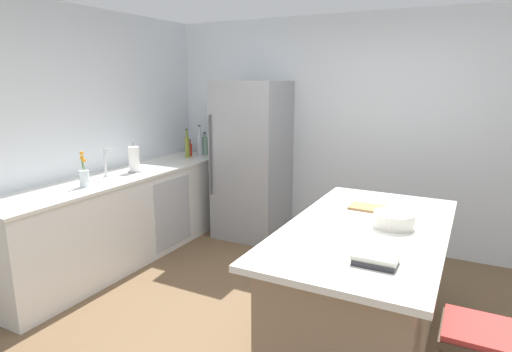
% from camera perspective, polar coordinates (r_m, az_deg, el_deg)
% --- Properties ---
extents(ground_plane, '(7.20, 7.20, 0.00)m').
position_cam_1_polar(ground_plane, '(3.40, 3.24, -21.02)').
color(ground_plane, brown).
extents(wall_rear, '(6.00, 0.10, 2.60)m').
position_cam_1_polar(wall_rear, '(5.00, 14.23, 5.66)').
color(wall_rear, silver).
rests_on(wall_rear, ground_plane).
extents(wall_left, '(0.10, 6.00, 2.60)m').
position_cam_1_polar(wall_left, '(4.46, -26.57, 3.88)').
color(wall_left, silver).
rests_on(wall_left, ground_plane).
extents(counter_run_left, '(0.66, 3.00, 0.93)m').
position_cam_1_polar(counter_run_left, '(4.76, -16.92, -5.17)').
color(counter_run_left, silver).
rests_on(counter_run_left, ground_plane).
extents(kitchen_island, '(1.01, 1.91, 0.92)m').
position_cam_1_polar(kitchen_island, '(3.15, 14.19, -14.43)').
color(kitchen_island, '#8E755B').
rests_on(kitchen_island, ground_plane).
extents(refrigerator, '(0.78, 0.73, 1.87)m').
position_cam_1_polar(refrigerator, '(5.11, -0.55, 2.09)').
color(refrigerator, '#93969B').
rests_on(refrigerator, ground_plane).
extents(bar_stool, '(0.36, 0.36, 0.69)m').
position_cam_1_polar(bar_stool, '(2.57, 27.56, -19.99)').
color(bar_stool, '#473828').
rests_on(bar_stool, ground_plane).
extents(sink_faucet, '(0.15, 0.05, 0.30)m').
position_cam_1_polar(sink_faucet, '(4.52, -19.48, 1.83)').
color(sink_faucet, silver).
rests_on(sink_faucet, counter_run_left).
extents(flower_vase, '(0.09, 0.09, 0.33)m').
position_cam_1_polar(flower_vase, '(4.19, -22.06, -0.02)').
color(flower_vase, silver).
rests_on(flower_vase, counter_run_left).
extents(paper_towel_roll, '(0.14, 0.14, 0.31)m').
position_cam_1_polar(paper_towel_roll, '(4.68, -16.05, 2.12)').
color(paper_towel_roll, gray).
rests_on(paper_towel_roll, counter_run_left).
extents(gin_bottle, '(0.08, 0.08, 0.29)m').
position_cam_1_polar(gin_bottle, '(5.61, -6.88, 4.12)').
color(gin_bottle, '#8CB79E').
rests_on(gin_bottle, counter_run_left).
extents(soda_bottle, '(0.08, 0.08, 0.39)m').
position_cam_1_polar(soda_bottle, '(5.56, -7.56, 4.35)').
color(soda_bottle, silver).
rests_on(soda_bottle, counter_run_left).
extents(hot_sauce_bottle, '(0.05, 0.05, 0.22)m').
position_cam_1_polar(hot_sauce_bottle, '(5.52, -8.84, 3.56)').
color(hot_sauce_bottle, red).
rests_on(hot_sauce_bottle, counter_run_left).
extents(olive_oil_bottle, '(0.06, 0.06, 0.36)m').
position_cam_1_polar(olive_oil_bottle, '(5.42, -9.20, 3.95)').
color(olive_oil_bottle, olive).
rests_on(olive_oil_bottle, counter_run_left).
extents(cookbook_stack, '(0.24, 0.18, 0.05)m').
position_cam_1_polar(cookbook_stack, '(2.41, 15.74, -10.63)').
color(cookbook_stack, '#2D2D33').
rests_on(cookbook_stack, kitchen_island).
extents(mixing_bowl, '(0.27, 0.27, 0.10)m').
position_cam_1_polar(mixing_bowl, '(3.00, 18.05, -5.61)').
color(mixing_bowl, silver).
rests_on(mixing_bowl, kitchen_island).
extents(cutting_board, '(0.34, 0.20, 0.02)m').
position_cam_1_polar(cutting_board, '(3.36, 15.36, -4.19)').
color(cutting_board, '#9E7042').
rests_on(cutting_board, kitchen_island).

